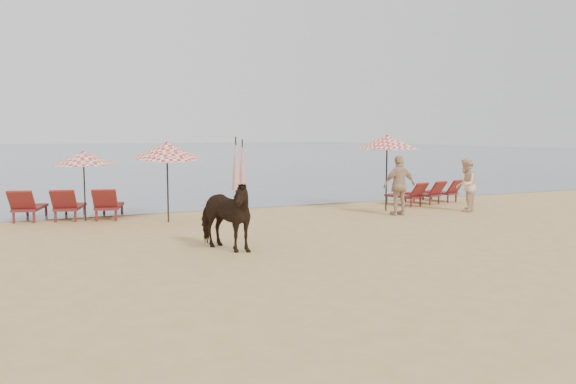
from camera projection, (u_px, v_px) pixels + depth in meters
name	position (u px, v px, depth m)	size (l,w,h in m)	color
ground	(398.00, 277.00, 10.31)	(120.00, 120.00, 0.00)	tan
sea	(84.00, 151.00, 83.10)	(160.00, 140.00, 0.06)	#51606B
lounger_cluster_left	(68.00, 205.00, 17.08)	(3.40, 2.52, 0.67)	maroon
lounger_cluster_right	(427.00, 193.00, 21.10)	(3.01, 2.18, 0.60)	maroon
umbrella_open_left_a	(83.00, 158.00, 16.77)	(1.85, 1.85, 2.10)	black
umbrella_open_left_b	(167.00, 150.00, 16.53)	(1.94, 1.98, 2.47)	black
umbrella_open_right	(387.00, 142.00, 18.98)	(2.12, 2.12, 2.59)	black
umbrella_closed_left	(236.00, 164.00, 20.11)	(0.31, 0.31, 2.53)	black
umbrella_closed_right	(242.00, 165.00, 20.75)	(0.29, 0.29, 2.42)	black
cow	(223.00, 215.00, 12.62)	(0.86, 1.89, 1.60)	black
beachgoer_right_a	(466.00, 185.00, 18.95)	(0.87, 0.68, 1.80)	#E1B58D
beachgoer_right_b	(399.00, 186.00, 18.04)	(1.13, 0.47, 1.93)	tan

